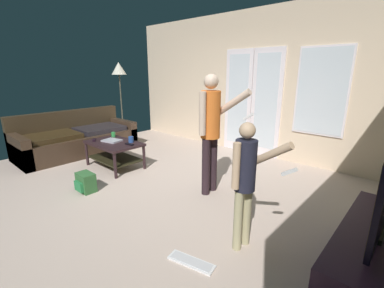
{
  "coord_description": "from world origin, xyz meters",
  "views": [
    {
      "loc": [
        2.85,
        -2.29,
        1.67
      ],
      "look_at": [
        0.79,
        -0.02,
        0.81
      ],
      "focal_mm": 24.56,
      "sensor_mm": 36.0,
      "label": 1
    }
  ],
  "objects_px": {
    "tv_stand": "(373,260)",
    "loose_keyboard": "(191,262)",
    "person_child": "(246,176)",
    "dvd_remote_slim": "(94,140)",
    "backpack": "(86,182)",
    "cup_by_laptop": "(131,139)",
    "cup_near_edge": "(113,134)",
    "person_adult": "(211,124)",
    "coffee_table": "(114,149)",
    "tv_remote_black": "(129,144)",
    "laptop_closed": "(112,141)",
    "leather_couch": "(77,139)",
    "floor_lamp": "(119,72)"
  },
  "relations": [
    {
      "from": "tv_stand",
      "to": "tv_remote_black",
      "type": "height_order",
      "value": "tv_stand"
    },
    {
      "from": "floor_lamp",
      "to": "cup_by_laptop",
      "type": "distance_m",
      "value": 2.49
    },
    {
      "from": "coffee_table",
      "to": "person_adult",
      "type": "relative_size",
      "value": 0.61
    },
    {
      "from": "cup_by_laptop",
      "to": "tv_remote_black",
      "type": "relative_size",
      "value": 0.61
    },
    {
      "from": "tv_stand",
      "to": "floor_lamp",
      "type": "xyz_separation_m",
      "value": [
        -5.58,
        1.44,
        1.38
      ]
    },
    {
      "from": "tv_remote_black",
      "to": "cup_near_edge",
      "type": "bearing_deg",
      "value": 161.54
    },
    {
      "from": "tv_stand",
      "to": "loose_keyboard",
      "type": "xyz_separation_m",
      "value": [
        -1.22,
        -0.76,
        -0.24
      ]
    },
    {
      "from": "laptop_closed",
      "to": "leather_couch",
      "type": "bearing_deg",
      "value": 169.68
    },
    {
      "from": "person_adult",
      "to": "backpack",
      "type": "xyz_separation_m",
      "value": [
        -1.33,
        -1.18,
        -0.85
      ]
    },
    {
      "from": "coffee_table",
      "to": "loose_keyboard",
      "type": "bearing_deg",
      "value": -18.71
    },
    {
      "from": "person_adult",
      "to": "cup_by_laptop",
      "type": "distance_m",
      "value": 1.72
    },
    {
      "from": "floor_lamp",
      "to": "dvd_remote_slim",
      "type": "relative_size",
      "value": 10.97
    },
    {
      "from": "floor_lamp",
      "to": "cup_near_edge",
      "type": "height_order",
      "value": "floor_lamp"
    },
    {
      "from": "floor_lamp",
      "to": "backpack",
      "type": "distance_m",
      "value": 3.44
    },
    {
      "from": "tv_stand",
      "to": "person_child",
      "type": "height_order",
      "value": "person_child"
    },
    {
      "from": "loose_keyboard",
      "to": "tv_remote_black",
      "type": "distance_m",
      "value": 2.55
    },
    {
      "from": "person_child",
      "to": "dvd_remote_slim",
      "type": "height_order",
      "value": "person_child"
    },
    {
      "from": "cup_near_edge",
      "to": "laptop_closed",
      "type": "bearing_deg",
      "value": -35.98
    },
    {
      "from": "backpack",
      "to": "tv_remote_black",
      "type": "height_order",
      "value": "tv_remote_black"
    },
    {
      "from": "tv_stand",
      "to": "loose_keyboard",
      "type": "relative_size",
      "value": 3.21
    },
    {
      "from": "person_adult",
      "to": "person_child",
      "type": "xyz_separation_m",
      "value": [
        0.98,
        -0.74,
        -0.23
      ]
    },
    {
      "from": "floor_lamp",
      "to": "loose_keyboard",
      "type": "xyz_separation_m",
      "value": [
        4.36,
        -2.2,
        -1.62
      ]
    },
    {
      "from": "cup_by_laptop",
      "to": "tv_stand",
      "type": "bearing_deg",
      "value": -5.32
    },
    {
      "from": "person_child",
      "to": "cup_by_laptop",
      "type": "distance_m",
      "value": 2.71
    },
    {
      "from": "leather_couch",
      "to": "person_adult",
      "type": "relative_size",
      "value": 1.41
    },
    {
      "from": "person_adult",
      "to": "cup_near_edge",
      "type": "bearing_deg",
      "value": -176.56
    },
    {
      "from": "backpack",
      "to": "cup_by_laptop",
      "type": "xyz_separation_m",
      "value": [
        -0.32,
        1.03,
        0.38
      ]
    },
    {
      "from": "loose_keyboard",
      "to": "tv_remote_black",
      "type": "height_order",
      "value": "tv_remote_black"
    },
    {
      "from": "person_adult",
      "to": "backpack",
      "type": "distance_m",
      "value": 1.96
    },
    {
      "from": "person_adult",
      "to": "cup_by_laptop",
      "type": "height_order",
      "value": "person_adult"
    },
    {
      "from": "dvd_remote_slim",
      "to": "leather_couch",
      "type": "bearing_deg",
      "value": -155.13
    },
    {
      "from": "loose_keyboard",
      "to": "cup_near_edge",
      "type": "bearing_deg",
      "value": 159.75
    },
    {
      "from": "backpack",
      "to": "loose_keyboard",
      "type": "height_order",
      "value": "backpack"
    },
    {
      "from": "dvd_remote_slim",
      "to": "cup_near_edge",
      "type": "bearing_deg",
      "value": 119.7
    },
    {
      "from": "person_adult",
      "to": "cup_near_edge",
      "type": "xyz_separation_m",
      "value": [
        -2.24,
        -0.13,
        -0.47
      ]
    },
    {
      "from": "cup_by_laptop",
      "to": "cup_near_edge",
      "type": "bearing_deg",
      "value": 178.79
    },
    {
      "from": "leather_couch",
      "to": "coffee_table",
      "type": "distance_m",
      "value": 1.35
    },
    {
      "from": "leather_couch",
      "to": "tv_stand",
      "type": "bearing_deg",
      "value": -0.94
    },
    {
      "from": "leather_couch",
      "to": "cup_by_laptop",
      "type": "distance_m",
      "value": 1.62
    },
    {
      "from": "person_adult",
      "to": "loose_keyboard",
      "type": "bearing_deg",
      "value": -58.11
    },
    {
      "from": "tv_stand",
      "to": "laptop_closed",
      "type": "height_order",
      "value": "tv_stand"
    },
    {
      "from": "backpack",
      "to": "loose_keyboard",
      "type": "xyz_separation_m",
      "value": [
        2.1,
        -0.07,
        -0.12
      ]
    },
    {
      "from": "cup_near_edge",
      "to": "person_adult",
      "type": "bearing_deg",
      "value": 3.44
    },
    {
      "from": "coffee_table",
      "to": "cup_by_laptop",
      "type": "height_order",
      "value": "cup_by_laptop"
    },
    {
      "from": "tv_remote_black",
      "to": "coffee_table",
      "type": "bearing_deg",
      "value": -175.05
    },
    {
      "from": "backpack",
      "to": "tv_remote_black",
      "type": "bearing_deg",
      "value": 102.83
    },
    {
      "from": "floor_lamp",
      "to": "laptop_closed",
      "type": "height_order",
      "value": "floor_lamp"
    },
    {
      "from": "tv_stand",
      "to": "laptop_closed",
      "type": "relative_size",
      "value": 4.73
    },
    {
      "from": "cup_near_edge",
      "to": "leather_couch",
      "type": "bearing_deg",
      "value": -165.08
    },
    {
      "from": "tv_stand",
      "to": "backpack",
      "type": "height_order",
      "value": "tv_stand"
    }
  ]
}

